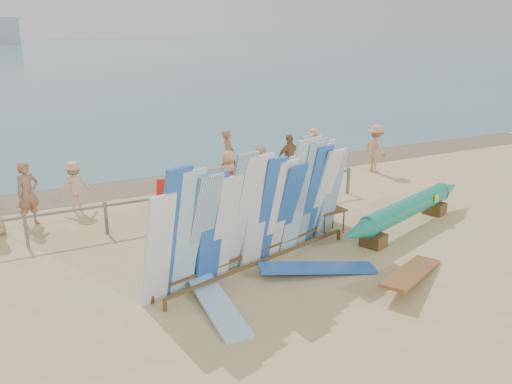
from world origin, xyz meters
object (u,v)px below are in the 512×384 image
beachgoer_8 (262,174)px  beachgoer_7 (228,154)px  side_surfboard_rack (304,184)px  flat_board_d (317,273)px  flat_board_a (216,307)px  beach_chair_left (165,203)px  beachgoer_6 (229,174)px  beachgoer_10 (290,158)px  flat_board_c (411,281)px  vendor_table (329,220)px  beach_chair_right (212,196)px  stroller (233,185)px  beachgoer_1 (28,194)px  beachgoer_9 (314,148)px  main_surfboard_rack (257,215)px  beachgoer_extra_0 (376,149)px  beachgoer_3 (75,186)px  outrigger_canoe (408,209)px

beachgoer_8 → beachgoer_7: 2.99m
side_surfboard_rack → flat_board_d: bearing=-144.7°
flat_board_d → flat_board_a: size_ratio=1.00×
flat_board_d → beach_chair_left: 5.97m
beachgoer_6 → flat_board_d: bearing=39.4°
beach_chair_left → beachgoer_10: beachgoer_10 is taller
flat_board_d → beach_chair_left: size_ratio=2.88×
flat_board_c → beachgoer_8: bearing=-27.5°
vendor_table → beach_chair_right: (-1.76, 3.90, -0.13)m
stroller → beachgoer_10: (2.67, 0.95, 0.39)m
vendor_table → flat_board_c: (-0.05, -3.24, -0.36)m
beach_chair_left → beachgoer_1: bearing=-157.4°
vendor_table → beachgoer_9: (3.47, 6.09, 0.44)m
main_surfboard_rack → beachgoer_extra_0: 9.78m
main_surfboard_rack → beach_chair_right: 5.16m
side_surfboard_rack → stroller: 3.26m
beach_chair_right → flat_board_c: bearing=-68.9°
main_surfboard_rack → beachgoer_8: (2.45, 4.37, -0.40)m
beach_chair_right → beachgoer_3: 4.19m
side_surfboard_rack → flat_board_a: (-4.02, -3.16, -1.21)m
beachgoer_9 → vendor_table: bearing=-20.8°
flat_board_c → beachgoer_9: (3.52, 9.33, 0.80)m
vendor_table → flat_board_c: vendor_table is taller
beachgoer_7 → main_surfboard_rack: bearing=-165.3°
stroller → beachgoer_1: 6.13m
vendor_table → beachgoer_3: bearing=131.9°
flat_board_d → main_surfboard_rack: bearing=66.8°
vendor_table → flat_board_a: size_ratio=0.40×
beachgoer_7 → beachgoer_6: size_ratio=1.16×
beachgoer_8 → flat_board_d: bearing=-118.9°
beach_chair_right → beachgoer_8: 1.72m
beachgoer_3 → beachgoer_extra_0: size_ratio=0.84×
flat_board_d → beachgoer_1: (-5.43, 6.40, 0.91)m
beachgoer_8 → beachgoer_7: beachgoer_7 is taller
stroller → beachgoer_10: bearing=28.4°
beachgoer_3 → beachgoer_7: beachgoer_7 is taller
beachgoer_7 → side_surfboard_rack: bearing=-147.7°
stroller → beachgoer_extra_0: (6.29, 0.60, 0.44)m
flat_board_a → beachgoer_3: 7.59m
beachgoer_7 → beachgoer_1: size_ratio=1.00×
stroller → main_surfboard_rack: bearing=-100.4°
flat_board_c → beachgoer_10: bearing=-41.5°
side_surfboard_rack → outrigger_canoe: size_ratio=0.44×
flat_board_c → beachgoer_8: beachgoer_8 is taller
flat_board_d → flat_board_c: (1.61, -1.28, 0.00)m
side_surfboard_rack → beach_chair_left: (-3.07, 2.91, -0.93)m
stroller → beachgoer_extra_0: 6.33m
beach_chair_right → vendor_table: bearing=-58.0°
flat_board_d → beachgoer_10: beachgoer_10 is taller
main_surfboard_rack → beachgoer_1: 7.02m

